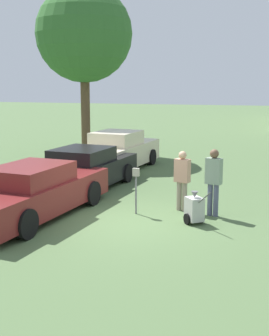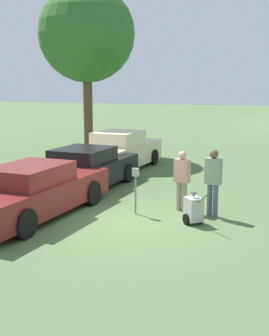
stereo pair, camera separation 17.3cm
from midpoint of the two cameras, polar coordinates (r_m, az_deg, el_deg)
ground_plane at (r=12.18m, az=-0.92°, el=-6.56°), size 120.00×120.00×0.00m
parked_car_maroon at (r=12.72m, az=-11.72°, el=-2.88°), size 2.34×5.37×1.44m
parked_car_black at (r=15.80m, az=-5.68°, el=-0.16°), size 2.39×4.82×1.40m
parked_car_cream at (r=19.15m, az=-1.51°, el=2.00°), size 2.38×4.96×1.57m
parking_meter at (r=12.67m, az=0.52°, el=-1.71°), size 0.18×0.09×1.27m
person_worker at (r=13.04m, az=6.18°, el=-1.12°), size 0.47×0.34×1.69m
person_supervisor at (r=12.60m, az=9.96°, el=-1.23°), size 0.47×0.34×1.82m
equipment_cart at (r=12.00m, az=7.61°, el=-4.99°), size 0.77×0.89×1.00m
shade_tree at (r=23.07m, az=-5.63°, el=15.91°), size 4.57×4.57×8.06m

